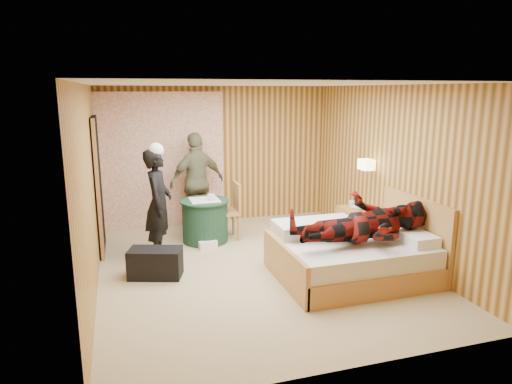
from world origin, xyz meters
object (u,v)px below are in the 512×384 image
object	(u,v)px
man_on_bed	(365,212)
wall_lamp	(366,165)
nightstand	(354,224)
duffel_bag	(155,263)
chair_near	(230,206)
bed	(352,255)
man_at_table	(197,182)
chair_far	(198,200)
round_table	(205,220)
woman_standing	(159,204)

from	to	relation	value
man_on_bed	wall_lamp	bearing A→B (deg)	59.56
nightstand	duffel_bag	distance (m)	3.29
nightstand	chair_near	size ratio (longest dim) A/B	0.61
bed	chair_near	distance (m)	2.34
bed	man_at_table	distance (m)	3.14
wall_lamp	duffel_bag	world-z (taller)	wall_lamp
chair_far	man_at_table	distance (m)	0.32
round_table	man_on_bed	world-z (taller)	man_on_bed
bed	woman_standing	distance (m)	2.83
nightstand	round_table	size ratio (longest dim) A/B	0.72
chair_far	man_on_bed	xyz separation A→B (m)	(1.61, -2.85, 0.40)
wall_lamp	duffel_bag	bearing A→B (deg)	-173.86
man_on_bed	man_at_table	bearing A→B (deg)	119.21
duffel_bag	man_at_table	xyz separation A→B (m)	(0.91, 1.92, 0.67)
nightstand	chair_far	bearing A→B (deg)	150.31
bed	round_table	size ratio (longest dim) A/B	2.47
nightstand	chair_near	world-z (taller)	chair_near
chair_near	bed	bearing A→B (deg)	30.03
chair_far	chair_near	distance (m)	0.74
duffel_bag	nightstand	bearing A→B (deg)	27.78
nightstand	man_on_bed	distance (m)	1.81
round_table	chair_far	size ratio (longest dim) A/B	0.85
round_table	man_at_table	distance (m)	0.84
woman_standing	man_on_bed	bearing A→B (deg)	-111.14
wall_lamp	chair_near	xyz separation A→B (m)	(-1.95, 0.93, -0.75)
bed	chair_near	world-z (taller)	bed
chair_near	woman_standing	size ratio (longest dim) A/B	0.58
duffel_bag	wall_lamp	bearing A→B (deg)	24.21
nightstand	woman_standing	xyz separation A→B (m)	(-3.11, 0.19, 0.52)
bed	round_table	distance (m)	2.55
round_table	wall_lamp	bearing A→B (deg)	-20.70
chair_far	man_at_table	xyz separation A→B (m)	(-0.00, 0.03, 0.32)
woman_standing	man_on_bed	size ratio (longest dim) A/B	0.91
nightstand	duffel_bag	bearing A→B (deg)	-170.29
bed	nightstand	distance (m)	1.49
man_on_bed	woman_standing	bearing A→B (deg)	144.28
wall_lamp	nightstand	world-z (taller)	wall_lamp
woman_standing	round_table	bearing A→B (deg)	-42.24
nightstand	man_at_table	distance (m)	2.77
chair_far	man_on_bed	size ratio (longest dim) A/B	0.53
round_table	duffel_bag	xyz separation A→B (m)	(-0.91, -1.25, -0.16)
wall_lamp	woman_standing	distance (m)	3.22
wall_lamp	woman_standing	size ratio (longest dim) A/B	0.16
bed	nightstand	bearing A→B (deg)	59.78
man_on_bed	round_table	bearing A→B (deg)	125.98
wall_lamp	round_table	bearing A→B (deg)	159.30
woman_standing	man_at_table	distance (m)	1.40
nightstand	man_on_bed	xyz separation A→B (m)	(-0.73, -1.52, 0.66)
wall_lamp	nightstand	size ratio (longest dim) A/B	0.45
chair_near	nightstand	bearing A→B (deg)	69.40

